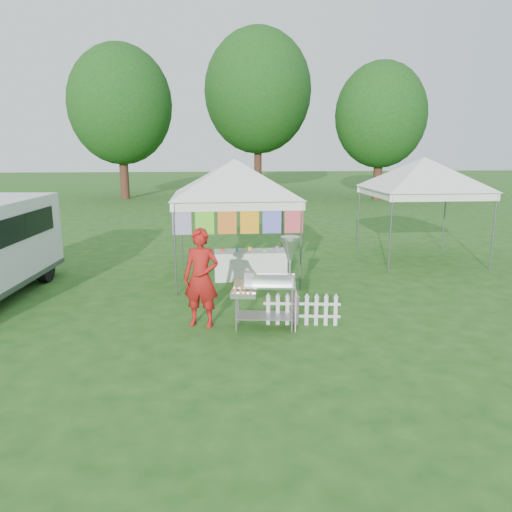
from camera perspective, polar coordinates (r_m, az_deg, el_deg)
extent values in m
plane|color=#1B4A15|center=(9.52, -1.19, -7.82)|extent=(120.00, 120.00, 0.00)
cylinder|color=#59595E|center=(11.24, -9.24, 0.74)|extent=(0.04, 0.04, 2.10)
cylinder|color=#59595E|center=(11.40, 5.14, 1.02)|extent=(0.04, 0.04, 2.10)
cylinder|color=#59595E|center=(14.03, -8.51, 3.07)|extent=(0.04, 0.04, 2.10)
cylinder|color=#59595E|center=(14.16, 3.05, 3.27)|extent=(0.04, 0.04, 2.10)
cube|color=white|center=(11.08, -2.04, 5.71)|extent=(3.00, 0.03, 0.22)
cube|color=white|center=(13.91, -2.74, 7.06)|extent=(3.00, 0.03, 0.22)
pyramid|color=white|center=(12.43, -2.47, 11.05)|extent=(4.24, 4.24, 0.90)
cylinder|color=#59595E|center=(11.08, -2.04, 6.12)|extent=(3.00, 0.03, 0.03)
cube|color=#34C6B2|center=(11.12, -8.49, 4.20)|extent=(0.42, 0.01, 0.70)
cube|color=#178C19|center=(11.10, -5.90, 4.26)|extent=(0.42, 0.01, 0.70)
cube|color=red|center=(11.11, -3.32, 4.30)|extent=(0.42, 0.01, 0.70)
cube|color=#D95918|center=(11.14, -0.74, 4.35)|extent=(0.42, 0.01, 0.70)
cube|color=purple|center=(11.19, 1.82, 4.38)|extent=(0.42, 0.01, 0.70)
cube|color=#C9196F|center=(11.26, 4.35, 4.40)|extent=(0.42, 0.01, 0.70)
cylinder|color=#59595E|center=(13.54, 15.11, 2.44)|extent=(0.04, 0.04, 2.10)
cylinder|color=#59595E|center=(14.78, 25.50, 2.46)|extent=(0.04, 0.04, 2.10)
cylinder|color=#59595E|center=(16.20, 11.64, 4.19)|extent=(0.04, 0.04, 2.10)
cylinder|color=#59595E|center=(17.24, 20.72, 4.12)|extent=(0.04, 0.04, 2.10)
cube|color=white|center=(13.98, 20.83, 6.30)|extent=(3.00, 0.03, 0.22)
cube|color=white|center=(16.57, 16.52, 7.42)|extent=(3.00, 0.03, 0.22)
pyramid|color=white|center=(15.21, 18.75, 10.66)|extent=(4.24, 4.24, 0.90)
cylinder|color=#59595E|center=(13.98, 20.85, 6.62)|extent=(3.00, 0.03, 0.03)
cylinder|color=#3C1F15|center=(33.37, -14.87, 9.72)|extent=(0.56, 0.56, 3.96)
ellipsoid|color=#245618|center=(33.44, -15.25, 16.35)|extent=(6.40, 6.40, 7.36)
cylinder|color=#3C1F15|center=(37.10, 0.22, 11.03)|extent=(0.56, 0.56, 4.84)
ellipsoid|color=#245618|center=(37.29, 0.23, 18.32)|extent=(7.60, 7.60, 8.74)
cylinder|color=#3C1F15|center=(32.73, 13.75, 9.35)|extent=(0.56, 0.56, 3.52)
ellipsoid|color=#245618|center=(32.75, 14.07, 15.36)|extent=(5.60, 5.60, 6.44)
cylinder|color=gray|center=(9.05, -2.28, -6.13)|extent=(0.04, 0.04, 0.83)
cylinder|color=gray|center=(9.03, 4.15, -6.19)|extent=(0.04, 0.04, 0.83)
cylinder|color=gray|center=(9.48, -2.07, -5.26)|extent=(0.04, 0.04, 0.83)
cylinder|color=gray|center=(9.46, 4.06, -5.32)|extent=(0.04, 0.04, 0.83)
cube|color=gray|center=(9.30, 0.96, -6.80)|extent=(1.11, 0.66, 0.01)
cube|color=#B7B7BC|center=(9.12, 0.97, -3.24)|extent=(1.17, 0.70, 0.04)
cube|color=#B7B7BC|center=(9.14, 2.02, -2.64)|extent=(0.81, 0.33, 0.14)
cube|color=gray|center=(9.14, -0.76, -2.42)|extent=(0.21, 0.23, 0.20)
cylinder|color=gray|center=(9.06, 3.91, -0.66)|extent=(0.05, 0.05, 0.83)
cone|color=#B7B7BC|center=(9.01, 3.93, 0.77)|extent=(0.37, 0.37, 0.37)
cylinder|color=#B7B7BC|center=(8.98, 3.95, 2.04)|extent=(0.39, 0.39, 0.06)
cube|color=#B7B7BC|center=(8.82, -1.48, -4.41)|extent=(0.48, 0.33, 0.09)
cube|color=#E298BA|center=(9.24, 4.48, -5.75)|extent=(0.11, 0.69, 0.75)
cube|color=white|center=(8.84, 4.23, -3.03)|extent=(0.03, 0.13, 0.17)
imported|color=maroon|center=(9.23, -6.29, -2.52)|extent=(0.78, 0.63, 1.85)
cube|color=silver|center=(14.18, -25.59, 1.11)|extent=(1.99, 0.88, 0.91)
cube|color=black|center=(12.23, -24.65, 3.20)|extent=(0.27, 2.79, 0.56)
cube|color=black|center=(14.41, -25.25, 4.38)|extent=(1.72, 0.19, 0.56)
cylinder|color=black|center=(13.41, -22.95, -1.28)|extent=(0.28, 0.71, 0.69)
cube|color=silver|center=(9.41, 1.40, -6.24)|extent=(0.07, 0.03, 0.56)
cube|color=silver|center=(9.41, 2.50, -6.25)|extent=(0.07, 0.03, 0.56)
cube|color=silver|center=(9.42, 3.61, -6.26)|extent=(0.07, 0.03, 0.56)
cube|color=silver|center=(9.42, 4.71, -6.27)|extent=(0.07, 0.03, 0.56)
cube|color=silver|center=(9.43, 5.81, -6.27)|extent=(0.07, 0.03, 0.56)
cube|color=silver|center=(9.44, 6.90, -6.27)|extent=(0.07, 0.03, 0.56)
cube|color=silver|center=(9.46, 8.00, -6.27)|extent=(0.07, 0.03, 0.56)
cube|color=silver|center=(9.48, 9.09, -6.27)|extent=(0.07, 0.03, 0.56)
cube|color=silver|center=(9.46, 5.24, -6.84)|extent=(1.43, 0.22, 0.05)
cube|color=silver|center=(9.38, 5.27, -5.46)|extent=(1.43, 0.22, 0.05)
cube|color=white|center=(12.66, -0.66, -1.00)|extent=(1.80, 0.70, 0.71)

